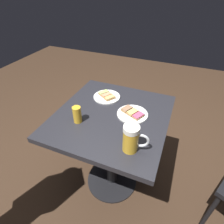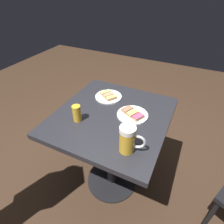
{
  "view_description": "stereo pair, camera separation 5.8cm",
  "coord_description": "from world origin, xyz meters",
  "px_view_note": "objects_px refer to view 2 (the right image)",
  "views": [
    {
      "loc": [
        0.37,
        -0.9,
        1.51
      ],
      "look_at": [
        0.0,
        0.0,
        0.78
      ],
      "focal_mm": 29.47,
      "sensor_mm": 36.0,
      "label": 1
    },
    {
      "loc": [
        0.42,
        -0.87,
        1.51
      ],
      "look_at": [
        0.0,
        0.0,
        0.78
      ],
      "focal_mm": 29.47,
      "sensor_mm": 36.0,
      "label": 2
    }
  ],
  "objects_px": {
    "plate_far": "(108,96)",
    "beer_mug": "(128,139)",
    "plate_near": "(132,114)",
    "beer_glass_small": "(77,113)"
  },
  "relations": [
    {
      "from": "beer_glass_small",
      "to": "beer_mug",
      "type": "bearing_deg",
      "value": -13.99
    },
    {
      "from": "plate_far",
      "to": "beer_glass_small",
      "type": "xyz_separation_m",
      "value": [
        -0.05,
        -0.33,
        0.04
      ]
    },
    {
      "from": "plate_far",
      "to": "beer_mug",
      "type": "xyz_separation_m",
      "value": [
        0.33,
        -0.42,
        0.07
      ]
    },
    {
      "from": "plate_near",
      "to": "beer_mug",
      "type": "distance_m",
      "value": 0.31
    },
    {
      "from": "beer_mug",
      "to": "beer_glass_small",
      "type": "xyz_separation_m",
      "value": [
        -0.38,
        0.09,
        -0.02
      ]
    },
    {
      "from": "plate_far",
      "to": "beer_mug",
      "type": "relative_size",
      "value": 1.26
    },
    {
      "from": "beer_glass_small",
      "to": "plate_near",
      "type": "bearing_deg",
      "value": 33.54
    },
    {
      "from": "plate_near",
      "to": "beer_glass_small",
      "type": "relative_size",
      "value": 1.89
    },
    {
      "from": "plate_far",
      "to": "beer_glass_small",
      "type": "height_order",
      "value": "beer_glass_small"
    },
    {
      "from": "beer_mug",
      "to": "beer_glass_small",
      "type": "height_order",
      "value": "beer_mug"
    }
  ]
}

